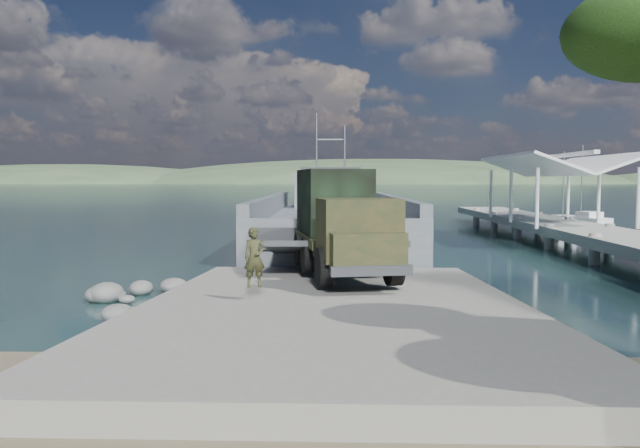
{
  "coord_description": "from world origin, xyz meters",
  "views": [
    {
      "loc": [
        0.16,
        -17.77,
        3.76
      ],
      "look_at": [
        -0.62,
        6.0,
        2.06
      ],
      "focal_mm": 35.0,
      "sensor_mm": 36.0,
      "label": 1
    }
  ],
  "objects_px": {
    "pier": "(561,217)",
    "soldier": "(255,272)",
    "sailboat_far": "(582,221)",
    "sailboat_near": "(563,228)",
    "landing_craft": "(332,226)",
    "military_truck": "(341,222)"
  },
  "relations": [
    {
      "from": "pier",
      "to": "soldier",
      "type": "height_order",
      "value": "pier"
    },
    {
      "from": "soldier",
      "to": "sailboat_far",
      "type": "distance_m",
      "value": 42.02
    },
    {
      "from": "soldier",
      "to": "sailboat_near",
      "type": "bearing_deg",
      "value": 34.68
    },
    {
      "from": "landing_craft",
      "to": "sailboat_near",
      "type": "distance_m",
      "value": 17.11
    },
    {
      "from": "soldier",
      "to": "sailboat_near",
      "type": "relative_size",
      "value": 0.27
    },
    {
      "from": "landing_craft",
      "to": "sailboat_far",
      "type": "distance_m",
      "value": 23.89
    },
    {
      "from": "soldier",
      "to": "sailboat_near",
      "type": "height_order",
      "value": "sailboat_near"
    },
    {
      "from": "military_truck",
      "to": "sailboat_near",
      "type": "distance_m",
      "value": 28.11
    },
    {
      "from": "landing_craft",
      "to": "sailboat_near",
      "type": "height_order",
      "value": "landing_craft"
    },
    {
      "from": "sailboat_near",
      "to": "landing_craft",
      "type": "bearing_deg",
      "value": -156.16
    },
    {
      "from": "pier",
      "to": "sailboat_far",
      "type": "xyz_separation_m",
      "value": [
        7.13,
        15.52,
        -1.24
      ]
    },
    {
      "from": "landing_craft",
      "to": "sailboat_near",
      "type": "relative_size",
      "value": 5.54
    },
    {
      "from": "military_truck",
      "to": "sailboat_far",
      "type": "height_order",
      "value": "sailboat_far"
    },
    {
      "from": "sailboat_far",
      "to": "pier",
      "type": "bearing_deg",
      "value": -133.48
    },
    {
      "from": "landing_craft",
      "to": "sailboat_far",
      "type": "xyz_separation_m",
      "value": [
        20.53,
        12.21,
        -0.43
      ]
    },
    {
      "from": "pier",
      "to": "sailboat_near",
      "type": "height_order",
      "value": "sailboat_near"
    },
    {
      "from": "soldier",
      "to": "sailboat_far",
      "type": "height_order",
      "value": "sailboat_far"
    },
    {
      "from": "military_truck",
      "to": "sailboat_far",
      "type": "distance_m",
      "value": 36.48
    },
    {
      "from": "military_truck",
      "to": "sailboat_near",
      "type": "bearing_deg",
      "value": 44.22
    },
    {
      "from": "soldier",
      "to": "military_truck",
      "type": "bearing_deg",
      "value": 43.08
    },
    {
      "from": "military_truck",
      "to": "sailboat_far",
      "type": "xyz_separation_m",
      "value": [
        19.94,
        30.49,
        -1.94
      ]
    },
    {
      "from": "landing_craft",
      "to": "military_truck",
      "type": "relative_size",
      "value": 4.04
    }
  ]
}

